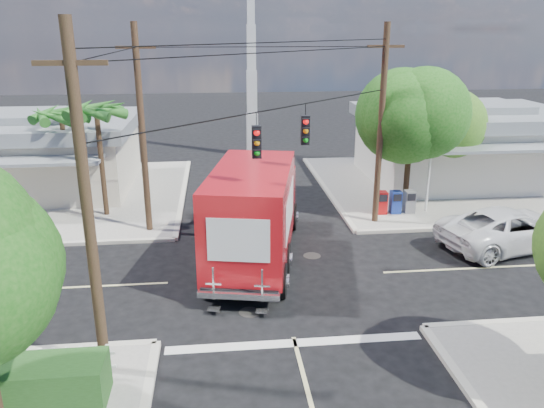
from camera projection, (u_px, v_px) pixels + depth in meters
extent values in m
plane|color=black|center=(278.00, 278.00, 19.49)|extent=(120.00, 120.00, 0.00)
cube|color=gray|center=(442.00, 184.00, 30.97)|extent=(14.00, 14.00, 0.14)
cube|color=beige|center=(325.00, 188.00, 30.26)|extent=(0.25, 14.00, 0.14)
cube|color=beige|center=(505.00, 226.00, 24.36)|extent=(14.00, 0.25, 0.14)
cube|color=gray|center=(53.00, 196.00, 28.74)|extent=(14.00, 14.00, 0.14)
cube|color=beige|center=(183.00, 192.00, 29.45)|extent=(0.25, 14.00, 0.14)
cube|color=beige|center=(6.00, 246.00, 22.14)|extent=(14.00, 0.25, 0.14)
cube|color=beige|center=(256.00, 196.00, 28.93)|extent=(0.12, 12.00, 0.01)
cube|color=beige|center=(534.00, 265.00, 20.50)|extent=(12.00, 0.12, 0.01)
cube|color=silver|center=(295.00, 343.00, 15.43)|extent=(7.50, 0.40, 0.01)
cube|color=silver|center=(463.00, 150.00, 31.51)|extent=(11.00, 8.00, 3.40)
cube|color=gray|center=(467.00, 116.00, 30.86)|extent=(11.80, 8.80, 0.70)
cube|color=gray|center=(468.00, 107.00, 30.70)|extent=(6.05, 4.40, 0.50)
cube|color=gray|center=(509.00, 148.00, 26.50)|extent=(9.90, 1.80, 0.15)
cylinder|color=silver|center=(428.00, 183.00, 25.76)|extent=(0.12, 0.12, 2.90)
cube|color=beige|center=(38.00, 160.00, 29.53)|extent=(10.00, 8.00, 3.20)
cube|color=gray|center=(33.00, 125.00, 28.92)|extent=(10.80, 8.80, 0.70)
cube|color=gray|center=(32.00, 116.00, 28.76)|extent=(5.50, 4.40, 0.50)
cube|color=gray|center=(2.00, 162.00, 24.56)|extent=(9.00, 1.80, 0.15)
cylinder|color=silver|center=(90.00, 192.00, 24.64)|extent=(0.12, 0.12, 2.70)
cube|color=silver|center=(252.00, 135.00, 37.95)|extent=(0.80, 0.80, 3.00)
cube|color=silver|center=(252.00, 92.00, 37.01)|extent=(0.70, 0.70, 3.00)
cube|color=silver|center=(251.00, 47.00, 36.07)|extent=(0.60, 0.60, 3.00)
cube|color=silver|center=(251.00, 0.00, 35.12)|extent=(0.50, 0.50, 3.00)
cylinder|color=#422D1C|center=(407.00, 169.00, 25.95)|extent=(0.28, 0.28, 4.10)
sphere|color=#155310|center=(412.00, 117.00, 25.15)|extent=(4.10, 4.10, 4.10)
sphere|color=#155310|center=(403.00, 111.00, 25.22)|extent=(3.33, 3.33, 3.33)
sphere|color=#155310|center=(421.00, 120.00, 24.94)|extent=(3.58, 3.58, 3.58)
cylinder|color=#422D1C|center=(440.00, 162.00, 28.37)|extent=(0.28, 0.28, 3.58)
sphere|color=#386220|center=(444.00, 120.00, 27.67)|extent=(3.58, 3.58, 3.58)
sphere|color=#386220|center=(436.00, 115.00, 27.75)|extent=(2.91, 2.91, 2.91)
sphere|color=#386220|center=(453.00, 123.00, 27.46)|extent=(3.14, 3.14, 3.14)
cylinder|color=#422D1C|center=(102.00, 164.00, 24.99)|extent=(0.24, 0.24, 5.00)
cone|color=#296C22|center=(116.00, 108.00, 24.26)|extent=(0.50, 2.06, 0.98)
cone|color=#296C22|center=(111.00, 106.00, 24.89)|extent=(1.92, 1.68, 0.98)
cone|color=#296C22|center=(96.00, 106.00, 24.98)|extent=(2.12, 0.95, 0.98)
cone|color=#296C22|center=(80.00, 108.00, 24.46)|extent=(1.34, 2.07, 0.98)
cone|color=#296C22|center=(76.00, 110.00, 23.72)|extent=(1.34, 2.07, 0.98)
cone|color=#296C22|center=(87.00, 112.00, 23.32)|extent=(2.12, 0.95, 0.98)
cone|color=#296C22|center=(106.00, 111.00, 23.56)|extent=(1.92, 1.68, 0.98)
cylinder|color=#422D1C|center=(67.00, 162.00, 26.26)|extent=(0.24, 0.24, 4.60)
cone|color=#296C22|center=(80.00, 113.00, 25.60)|extent=(0.50, 2.06, 0.98)
cone|color=#296C22|center=(76.00, 111.00, 26.23)|extent=(1.92, 1.68, 0.98)
cone|color=#296C22|center=(61.00, 111.00, 26.32)|extent=(2.12, 0.95, 0.98)
cone|color=#296C22|center=(46.00, 112.00, 25.80)|extent=(1.34, 2.07, 0.98)
cone|color=#296C22|center=(41.00, 115.00, 25.06)|extent=(1.34, 2.07, 0.98)
cone|color=#296C22|center=(51.00, 116.00, 24.66)|extent=(2.12, 0.95, 0.98)
cone|color=#296C22|center=(69.00, 115.00, 24.90)|extent=(1.92, 1.68, 0.98)
cylinder|color=#473321|center=(88.00, 214.00, 12.65)|extent=(0.28, 0.28, 9.00)
cube|color=#473321|center=(70.00, 63.00, 11.55)|extent=(1.60, 0.12, 0.12)
cylinder|color=#473321|center=(381.00, 128.00, 23.51)|extent=(0.28, 0.28, 9.00)
cube|color=#473321|center=(386.00, 46.00, 22.41)|extent=(1.60, 0.12, 0.12)
cylinder|color=#473321|center=(142.00, 133.00, 22.46)|extent=(0.28, 0.28, 9.00)
cube|color=#473321|center=(136.00, 47.00, 21.36)|extent=(1.60, 0.12, 0.12)
cylinder|color=black|center=(278.00, 108.00, 17.55)|extent=(10.43, 10.43, 0.04)
cube|color=black|center=(257.00, 142.00, 17.01)|extent=(0.30, 0.24, 1.05)
sphere|color=red|center=(257.00, 133.00, 16.77)|extent=(0.20, 0.20, 0.20)
cube|color=black|center=(305.00, 130.00, 18.99)|extent=(0.30, 0.24, 1.05)
sphere|color=red|center=(306.00, 122.00, 18.76)|extent=(0.20, 0.20, 0.20)
cube|color=silver|center=(109.00, 362.00, 13.50)|extent=(0.09, 0.06, 1.00)
cube|color=#B90F11|center=(381.00, 202.00, 25.72)|extent=(0.50, 0.50, 1.10)
cube|color=navy|center=(395.00, 202.00, 25.79)|extent=(0.50, 0.50, 1.10)
cube|color=slate|center=(409.00, 202.00, 25.86)|extent=(0.50, 0.50, 1.10)
cube|color=black|center=(256.00, 243.00, 21.07)|extent=(4.22, 8.98, 0.28)
cube|color=red|center=(265.00, 196.00, 23.98)|extent=(2.98, 2.38, 2.44)
cube|color=black|center=(266.00, 182.00, 24.58)|extent=(2.34, 0.74, 1.05)
cube|color=silver|center=(267.00, 206.00, 25.17)|extent=(2.52, 0.64, 0.39)
cube|color=red|center=(252.00, 212.00, 19.60)|extent=(4.00, 6.85, 3.21)
cube|color=white|center=(290.00, 209.00, 19.43)|extent=(0.82, 3.91, 1.44)
cube|color=white|center=(214.00, 206.00, 19.68)|extent=(0.82, 3.91, 1.44)
cube|color=white|center=(238.00, 241.00, 16.49)|extent=(1.96, 0.42, 1.44)
cube|color=silver|center=(239.00, 295.00, 16.93)|extent=(2.66, 0.80, 0.20)
cube|color=silver|center=(213.00, 284.00, 16.73)|extent=(0.50, 0.16, 1.11)
cube|color=silver|center=(262.00, 286.00, 16.59)|extent=(0.50, 0.16, 1.11)
cylinder|color=black|center=(237.00, 215.00, 24.22)|extent=(0.59, 1.27, 1.22)
cylinder|color=black|center=(292.00, 217.00, 23.99)|extent=(0.59, 1.27, 1.22)
cylinder|color=black|center=(207.00, 277.00, 18.15)|extent=(0.59, 1.27, 1.22)
cylinder|color=black|center=(281.00, 281.00, 17.92)|extent=(0.59, 1.27, 1.22)
imported|color=silver|center=(510.00, 228.00, 21.94)|extent=(6.57, 4.17, 1.69)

